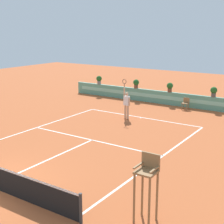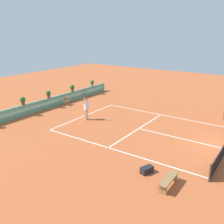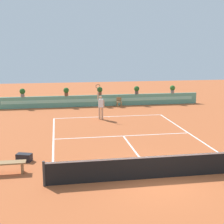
{
  "view_description": "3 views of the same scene",
  "coord_description": "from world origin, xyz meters",
  "px_view_note": "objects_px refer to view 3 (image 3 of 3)",
  "views": [
    {
      "loc": [
        10.2,
        -7.0,
        5.78
      ],
      "look_at": [
        -0.28,
        8.74,
        1.0
      ],
      "focal_mm": 53.65,
      "sensor_mm": 36.0,
      "label": 1
    },
    {
      "loc": [
        -16.22,
        -2.19,
        7.22
      ],
      "look_at": [
        -0.28,
        8.74,
        1.0
      ],
      "focal_mm": 40.45,
      "sensor_mm": 36.0,
      "label": 2
    },
    {
      "loc": [
        -3.81,
        -11.86,
        5.27
      ],
      "look_at": [
        -0.28,
        8.74,
        1.0
      ],
      "focal_mm": 51.93,
      "sensor_mm": 36.0,
      "label": 3
    }
  ],
  "objects_px": {
    "tennis_ball_near_baseline": "(70,162)",
    "potted_plant_far_right": "(172,89)",
    "tennis_player": "(101,105)",
    "potted_plant_right": "(137,90)",
    "ball_kid_chair": "(119,102)",
    "gear_bag": "(24,157)",
    "potted_plant_far_left": "(22,92)",
    "potted_plant_left": "(66,91)",
    "bench_courtside": "(6,165)",
    "potted_plant_centre": "(100,90)"
  },
  "relations": [
    {
      "from": "tennis_ball_near_baseline",
      "to": "potted_plant_far_right",
      "type": "distance_m",
      "value": 17.26
    },
    {
      "from": "tennis_player",
      "to": "potted_plant_right",
      "type": "distance_m",
      "value": 6.65
    },
    {
      "from": "ball_kid_chair",
      "to": "gear_bag",
      "type": "height_order",
      "value": "ball_kid_chair"
    },
    {
      "from": "potted_plant_right",
      "to": "potted_plant_far_left",
      "type": "relative_size",
      "value": 1.0
    },
    {
      "from": "tennis_player",
      "to": "potted_plant_far_left",
      "type": "relative_size",
      "value": 3.57
    },
    {
      "from": "tennis_ball_near_baseline",
      "to": "potted_plant_left",
      "type": "relative_size",
      "value": 0.09
    },
    {
      "from": "bench_courtside",
      "to": "gear_bag",
      "type": "relative_size",
      "value": 2.29
    },
    {
      "from": "gear_bag",
      "to": "potted_plant_far_left",
      "type": "distance_m",
      "value": 13.54
    },
    {
      "from": "bench_courtside",
      "to": "potted_plant_left",
      "type": "height_order",
      "value": "potted_plant_left"
    },
    {
      "from": "potted_plant_centre",
      "to": "potted_plant_far_left",
      "type": "distance_m",
      "value": 6.65
    },
    {
      "from": "tennis_player",
      "to": "potted_plant_left",
      "type": "relative_size",
      "value": 3.57
    },
    {
      "from": "bench_courtside",
      "to": "potted_plant_far_right",
      "type": "height_order",
      "value": "potted_plant_far_right"
    },
    {
      "from": "gear_bag",
      "to": "potted_plant_right",
      "type": "relative_size",
      "value": 0.97
    },
    {
      "from": "tennis_player",
      "to": "potted_plant_right",
      "type": "height_order",
      "value": "tennis_player"
    },
    {
      "from": "gear_bag",
      "to": "tennis_player",
      "type": "xyz_separation_m",
      "value": [
        4.71,
        8.12,
        0.87
      ]
    },
    {
      "from": "bench_courtside",
      "to": "tennis_ball_near_baseline",
      "type": "distance_m",
      "value": 2.83
    },
    {
      "from": "tennis_player",
      "to": "potted_plant_far_right",
      "type": "bearing_deg",
      "value": 35.64
    },
    {
      "from": "gear_bag",
      "to": "tennis_player",
      "type": "relative_size",
      "value": 0.27
    },
    {
      "from": "ball_kid_chair",
      "to": "potted_plant_left",
      "type": "relative_size",
      "value": 1.17
    },
    {
      "from": "tennis_ball_near_baseline",
      "to": "tennis_player",
      "type": "bearing_deg",
      "value": 73.23
    },
    {
      "from": "tennis_ball_near_baseline",
      "to": "potted_plant_far_left",
      "type": "distance_m",
      "value": 14.47
    },
    {
      "from": "ball_kid_chair",
      "to": "gear_bag",
      "type": "xyz_separation_m",
      "value": [
        -6.96,
        -12.69,
        -0.3
      ]
    },
    {
      "from": "gear_bag",
      "to": "potted_plant_far_left",
      "type": "xyz_separation_m",
      "value": [
        -1.3,
        13.42,
        1.23
      ]
    },
    {
      "from": "ball_kid_chair",
      "to": "bench_courtside",
      "type": "distance_m",
      "value": 16.02
    },
    {
      "from": "ball_kid_chair",
      "to": "potted_plant_right",
      "type": "distance_m",
      "value": 2.12
    },
    {
      "from": "potted_plant_far_left",
      "to": "potted_plant_right",
      "type": "bearing_deg",
      "value": 0.0
    },
    {
      "from": "gear_bag",
      "to": "potted_plant_far_left",
      "type": "relative_size",
      "value": 0.97
    },
    {
      "from": "tennis_ball_near_baseline",
      "to": "potted_plant_far_left",
      "type": "xyz_separation_m",
      "value": [
        -3.4,
        13.99,
        1.38
      ]
    },
    {
      "from": "tennis_player",
      "to": "potted_plant_far_right",
      "type": "xyz_separation_m",
      "value": [
        7.39,
        5.3,
        0.36
      ]
    },
    {
      "from": "potted_plant_far_left",
      "to": "bench_courtside",
      "type": "bearing_deg",
      "value": -87.22
    },
    {
      "from": "ball_kid_chair",
      "to": "potted_plant_far_right",
      "type": "relative_size",
      "value": 1.17
    },
    {
      "from": "tennis_player",
      "to": "potted_plant_far_right",
      "type": "height_order",
      "value": "tennis_player"
    },
    {
      "from": "bench_courtside",
      "to": "potted_plant_far_right",
      "type": "bearing_deg",
      "value": 49.51
    },
    {
      "from": "potted_plant_centre",
      "to": "potted_plant_right",
      "type": "bearing_deg",
      "value": 0.0
    },
    {
      "from": "ball_kid_chair",
      "to": "potted_plant_far_right",
      "type": "height_order",
      "value": "potted_plant_far_right"
    },
    {
      "from": "gear_bag",
      "to": "tennis_ball_near_baseline",
      "type": "relative_size",
      "value": 10.29
    },
    {
      "from": "bench_courtside",
      "to": "gear_bag",
      "type": "xyz_separation_m",
      "value": [
        0.58,
        1.44,
        -0.2
      ]
    },
    {
      "from": "potted_plant_right",
      "to": "gear_bag",
      "type": "bearing_deg",
      "value": -123.0
    },
    {
      "from": "tennis_player",
      "to": "tennis_ball_near_baseline",
      "type": "height_order",
      "value": "tennis_player"
    },
    {
      "from": "potted_plant_far_left",
      "to": "potted_plant_far_right",
      "type": "bearing_deg",
      "value": 0.0
    },
    {
      "from": "ball_kid_chair",
      "to": "gear_bag",
      "type": "relative_size",
      "value": 1.21
    },
    {
      "from": "tennis_player",
      "to": "potted_plant_left",
      "type": "xyz_separation_m",
      "value": [
        -2.31,
        5.3,
        0.36
      ]
    },
    {
      "from": "ball_kid_chair",
      "to": "tennis_player",
      "type": "bearing_deg",
      "value": -116.23
    },
    {
      "from": "potted_plant_left",
      "to": "potted_plant_far_left",
      "type": "height_order",
      "value": "same"
    },
    {
      "from": "ball_kid_chair",
      "to": "tennis_ball_near_baseline",
      "type": "distance_m",
      "value": 14.13
    },
    {
      "from": "bench_courtside",
      "to": "potted_plant_far_left",
      "type": "xyz_separation_m",
      "value": [
        -0.72,
        14.86,
        1.04
      ]
    },
    {
      "from": "potted_plant_far_left",
      "to": "gear_bag",
      "type": "bearing_deg",
      "value": -84.46
    },
    {
      "from": "potted_plant_right",
      "to": "tennis_ball_near_baseline",
      "type": "bearing_deg",
      "value": -115.33
    },
    {
      "from": "potted_plant_far_right",
      "to": "tennis_ball_near_baseline",
      "type": "bearing_deg",
      "value": -125.58
    },
    {
      "from": "gear_bag",
      "to": "potted_plant_centre",
      "type": "distance_m",
      "value": 14.5
    }
  ]
}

